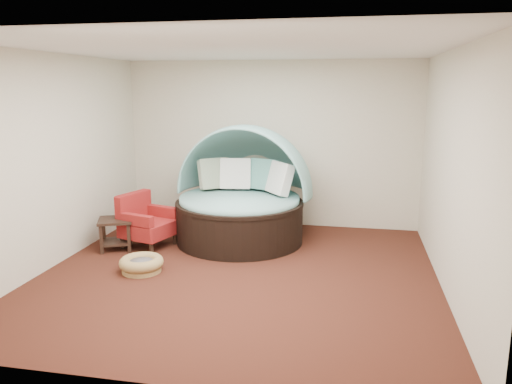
% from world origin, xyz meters
% --- Properties ---
extents(floor, '(5.00, 5.00, 0.00)m').
position_xyz_m(floor, '(0.00, 0.00, 0.00)').
color(floor, '#451D13').
rests_on(floor, ground).
extents(wall_back, '(5.00, 0.00, 5.00)m').
position_xyz_m(wall_back, '(0.00, 2.50, 1.40)').
color(wall_back, beige).
rests_on(wall_back, floor).
extents(wall_front, '(5.00, 0.00, 5.00)m').
position_xyz_m(wall_front, '(0.00, -2.50, 1.40)').
color(wall_front, beige).
rests_on(wall_front, floor).
extents(wall_left, '(0.00, 5.00, 5.00)m').
position_xyz_m(wall_left, '(-2.50, 0.00, 1.40)').
color(wall_left, beige).
rests_on(wall_left, floor).
extents(wall_right, '(0.00, 5.00, 5.00)m').
position_xyz_m(wall_right, '(2.50, 0.00, 1.40)').
color(wall_right, beige).
rests_on(wall_right, floor).
extents(ceiling, '(5.00, 5.00, 0.00)m').
position_xyz_m(ceiling, '(0.00, 0.00, 2.80)').
color(ceiling, white).
rests_on(ceiling, wall_back).
extents(canopy_daybed, '(2.26, 2.19, 1.80)m').
position_xyz_m(canopy_daybed, '(-0.28, 1.48, 0.83)').
color(canopy_daybed, black).
rests_on(canopy_daybed, floor).
extents(pet_basket, '(0.69, 0.69, 0.20)m').
position_xyz_m(pet_basket, '(-1.26, -0.15, 0.10)').
color(pet_basket, olive).
rests_on(pet_basket, floor).
extents(red_armchair, '(0.85, 0.85, 0.80)m').
position_xyz_m(red_armchair, '(-1.63, 0.88, 0.37)').
color(red_armchair, black).
rests_on(red_armchair, floor).
extents(side_table, '(0.63, 0.63, 0.46)m').
position_xyz_m(side_table, '(-2.00, 0.64, 0.30)').
color(side_table, black).
rests_on(side_table, floor).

